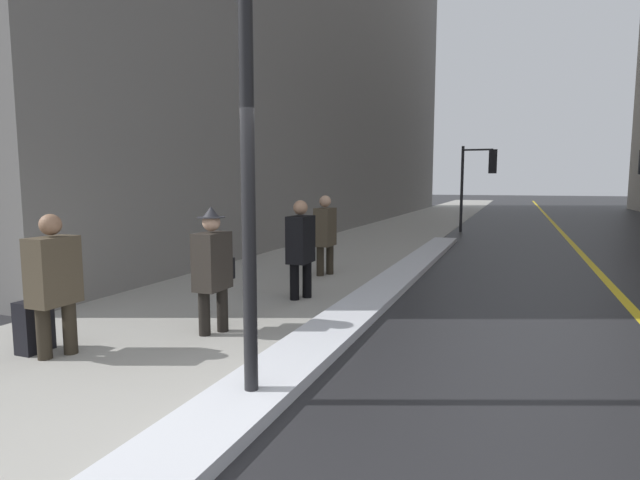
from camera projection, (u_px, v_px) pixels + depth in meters
ground_plane at (173, 440)px, 3.69m from camera, size 160.00×160.00×0.00m
sidewalk_slab at (389, 235)px, 18.29m from camera, size 4.00×80.00×0.01m
road_centre_stripe at (571, 242)px, 16.11m from camera, size 0.16×80.00×0.00m
snow_bank_curb at (394, 281)px, 9.38m from camera, size 0.70×14.96×0.12m
lamp_post at (246, 43)px, 3.99m from camera, size 0.28×0.28×5.04m
traffic_light_near at (482, 170)px, 19.06m from camera, size 1.31×0.34×3.31m
pedestrian_in_glasses at (54, 279)px, 5.35m from camera, size 0.30×0.51×1.57m
pedestrian_in_fedora at (213, 265)px, 6.20m from camera, size 0.34×0.70×1.61m
pedestrian_nearside at (301, 245)px, 8.06m from camera, size 0.31×0.52×1.62m
pedestrian_with_shoulder_bag at (325, 231)px, 10.18m from camera, size 0.31×0.74×1.65m
rolling_suitcase at (34, 326)px, 5.56m from camera, size 0.22×0.36×0.95m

